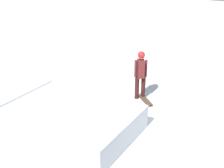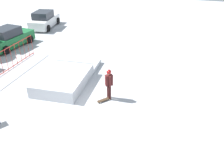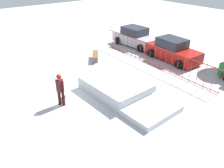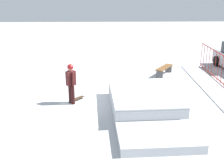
% 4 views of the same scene
% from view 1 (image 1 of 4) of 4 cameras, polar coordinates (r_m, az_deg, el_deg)
% --- Properties ---
extents(ground_plane, '(60.00, 60.00, 0.00)m').
position_cam_1_polar(ground_plane, '(9.08, 4.59, -7.78)').
color(ground_plane, '#B7BABF').
extents(skate_ramp, '(5.52, 2.85, 0.74)m').
position_cam_1_polar(skate_ramp, '(8.99, -10.16, -6.11)').
color(skate_ramp, silver).
rests_on(skate_ramp, ground).
extents(skater, '(0.40, 0.44, 1.73)m').
position_cam_1_polar(skater, '(10.36, 5.45, 2.34)').
color(skater, black).
rests_on(skater, ground).
extents(skateboard, '(0.74, 0.67, 0.09)m').
position_cam_1_polar(skateboard, '(10.44, 6.39, -3.09)').
color(skateboard, '#3F2D1E').
rests_on(skateboard, ground).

